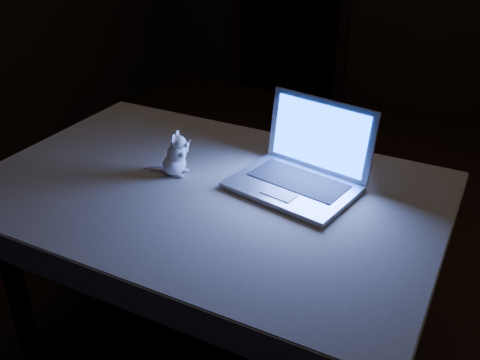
% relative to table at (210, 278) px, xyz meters
% --- Properties ---
extents(floor, '(5.00, 5.00, 0.00)m').
position_rel_table_xyz_m(floor, '(0.22, 0.57, -0.39)').
color(floor, black).
rests_on(floor, ground).
extents(table, '(1.47, 0.97, 0.78)m').
position_rel_table_xyz_m(table, '(0.00, 0.00, 0.00)').
color(table, black).
rests_on(table, floor).
extents(tablecloth, '(1.74, 1.35, 0.10)m').
position_rel_table_xyz_m(tablecloth, '(0.06, 0.06, 0.35)').
color(tablecloth, beige).
rests_on(tablecloth, table).
extents(laptop, '(0.47, 0.43, 0.27)m').
position_rel_table_xyz_m(laptop, '(0.27, 0.11, 0.53)').
color(laptop, '#B2B3B7').
rests_on(laptop, tablecloth).
extents(plush_mouse, '(0.12, 0.12, 0.16)m').
position_rel_table_xyz_m(plush_mouse, '(-0.15, 0.03, 0.47)').
color(plush_mouse, white).
rests_on(plush_mouse, tablecloth).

